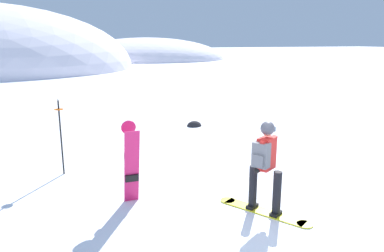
{
  "coord_description": "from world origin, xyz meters",
  "views": [
    {
      "loc": [
        -2.98,
        -4.62,
        3.08
      ],
      "look_at": [
        0.18,
        3.74,
        1.0
      ],
      "focal_mm": 34.42,
      "sensor_mm": 36.0,
      "label": 1
    }
  ],
  "objects_px": {
    "spare_snowboard": "(131,163)",
    "snowboarder_main": "(265,165)",
    "piste_marker_near": "(61,131)",
    "rock_dark": "(194,126)"
  },
  "relations": [
    {
      "from": "spare_snowboard",
      "to": "snowboarder_main",
      "type": "bearing_deg",
      "value": -30.38
    },
    {
      "from": "snowboarder_main",
      "to": "spare_snowboard",
      "type": "xyz_separation_m",
      "value": [
        -2.14,
        1.26,
        -0.1
      ]
    },
    {
      "from": "spare_snowboard",
      "to": "piste_marker_near",
      "type": "distance_m",
      "value": 2.49
    },
    {
      "from": "piste_marker_near",
      "to": "rock_dark",
      "type": "relative_size",
      "value": 3.34
    },
    {
      "from": "spare_snowboard",
      "to": "piste_marker_near",
      "type": "xyz_separation_m",
      "value": [
        -1.19,
        2.17,
        0.21
      ]
    },
    {
      "from": "snowboarder_main",
      "to": "rock_dark",
      "type": "relative_size",
      "value": 3.16
    },
    {
      "from": "piste_marker_near",
      "to": "rock_dark",
      "type": "distance_m",
      "value": 5.97
    },
    {
      "from": "snowboarder_main",
      "to": "piste_marker_near",
      "type": "bearing_deg",
      "value": 134.19
    },
    {
      "from": "spare_snowboard",
      "to": "rock_dark",
      "type": "bearing_deg",
      "value": 58.7
    },
    {
      "from": "snowboarder_main",
      "to": "rock_dark",
      "type": "xyz_separation_m",
      "value": [
        1.34,
        6.99,
        -0.92
      ]
    }
  ]
}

